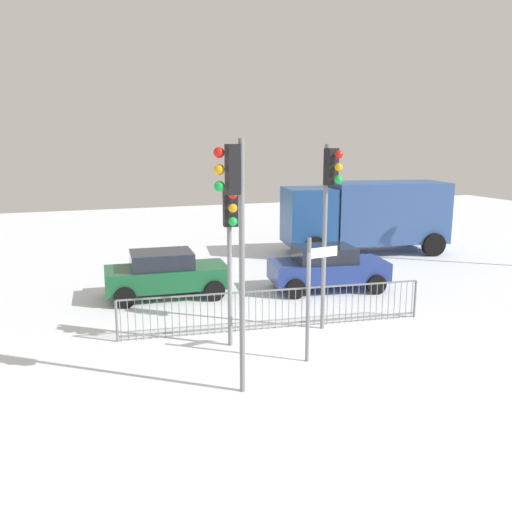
{
  "coord_description": "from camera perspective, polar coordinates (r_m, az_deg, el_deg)",
  "views": [
    {
      "loc": [
        -5.02,
        -10.45,
        4.84
      ],
      "look_at": [
        -0.42,
        2.58,
        1.9
      ],
      "focal_mm": 37.93,
      "sensor_mm": 36.0,
      "label": 1
    }
  ],
  "objects": [
    {
      "name": "traffic_light_rear_left",
      "position": [
        9.96,
        -2.3,
        4.71
      ],
      "size": [
        0.57,
        0.33,
        4.9
      ],
      "rotation": [
        0.0,
        0.0,
        1.54
      ],
      "color": "slate",
      "rests_on": "ground"
    },
    {
      "name": "traffic_light_rear_right",
      "position": [
        12.4,
        -2.7,
        2.91
      ],
      "size": [
        0.34,
        0.57,
        3.94
      ],
      "rotation": [
        0.0,
        0.0,
        3.06
      ],
      "color": "slate",
      "rests_on": "ground"
    },
    {
      "name": "direction_sign_post",
      "position": [
        11.95,
        5.8,
        -3.88
      ],
      "size": [
        0.78,
        0.18,
        2.82
      ],
      "rotation": [
        0.0,
        0.0,
        0.17
      ],
      "color": "slate",
      "rests_on": "ground"
    },
    {
      "name": "ground_plane",
      "position": [
        12.56,
        5.85,
        -10.73
      ],
      "size": [
        60.0,
        60.0,
        0.0
      ],
      "primitive_type": "plane",
      "color": "white"
    },
    {
      "name": "traffic_light_foreground_right",
      "position": [
        13.65,
        7.77,
        6.24
      ],
      "size": [
        0.37,
        0.55,
        4.78
      ],
      "rotation": [
        0.0,
        0.0,
        3.46
      ],
      "color": "slate",
      "rests_on": "ground"
    },
    {
      "name": "delivery_truck",
      "position": [
        24.19,
        11.56,
        4.4
      ],
      "size": [
        7.34,
        3.67,
        3.1
      ],
      "rotation": [
        0.0,
        0.0,
        2.98
      ],
      "color": "#33518C",
      "rests_on": "ground"
    },
    {
      "name": "car_blue_near",
      "position": [
        18.05,
        7.49,
        -1.15
      ],
      "size": [
        4.0,
        2.38,
        1.47
      ],
      "rotation": [
        0.0,
        0.0,
        -0.14
      ],
      "color": "navy",
      "rests_on": "ground"
    },
    {
      "name": "car_green_trailing",
      "position": [
        17.28,
        -9.52,
        -1.8
      ],
      "size": [
        3.89,
        2.11,
        1.47
      ],
      "rotation": [
        0.0,
        0.0,
        -0.06
      ],
      "color": "#195933",
      "rests_on": "ground"
    },
    {
      "name": "pedestrian_guard_railing",
      "position": [
        14.23,
        2.09,
        -5.54
      ],
      "size": [
        8.12,
        0.87,
        1.07
      ],
      "rotation": [
        0.0,
        0.0,
        -0.1
      ],
      "color": "slate",
      "rests_on": "ground"
    }
  ]
}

